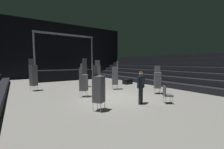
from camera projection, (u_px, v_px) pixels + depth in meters
ground_plane at (114, 98)px, 9.32m from camera, size 22.00×30.00×0.10m
arena_end_wall at (56, 50)px, 21.43m from camera, size 22.00×0.30×8.00m
bleacher_bank_right at (177, 69)px, 14.65m from camera, size 5.25×24.00×3.15m
stage_riser at (64, 74)px, 18.58m from camera, size 7.31×2.75×5.58m
man_with_tie at (141, 85)px, 7.60m from camera, size 0.57×0.35×1.74m
chair_stack_front_left at (33, 75)px, 11.21m from camera, size 0.58×0.58×2.48m
chair_stack_front_right at (158, 80)px, 10.16m from camera, size 0.62×0.62×1.96m
chair_stack_mid_left at (84, 82)px, 9.24m from camera, size 0.62×0.62×1.88m
chair_stack_mid_right at (84, 73)px, 12.94m from camera, size 0.45×0.45×2.56m
chair_stack_mid_centre at (98, 74)px, 12.17m from camera, size 0.57×0.57×2.39m
chair_stack_rear_left at (99, 88)px, 6.52m from camera, size 0.61×0.61×2.05m
chair_stack_rear_right at (115, 75)px, 11.82m from camera, size 0.59×0.59×2.31m
equipment_road_case at (127, 82)px, 14.87m from camera, size 0.95×0.68×0.50m
loose_chair_near_man at (167, 94)px, 7.76m from camera, size 0.61×0.61×0.95m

